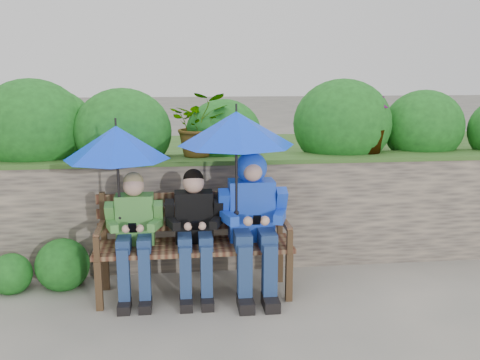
{
  "coord_description": "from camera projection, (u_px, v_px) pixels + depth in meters",
  "views": [
    {
      "loc": [
        -0.49,
        -4.1,
        1.85
      ],
      "look_at": [
        0.0,
        0.1,
        0.95
      ],
      "focal_mm": 40.0,
      "sensor_mm": 36.0,
      "label": 1
    }
  ],
  "objects": [
    {
      "name": "boy_right",
      "position": [
        253.0,
        213.0,
        4.34
      ],
      "size": [
        0.56,
        0.68,
        1.17
      ],
      "color": "blue",
      "rests_on": "ground"
    },
    {
      "name": "umbrella_left",
      "position": [
        117.0,
        143.0,
        4.12
      ],
      "size": [
        0.82,
        0.82,
        0.81
      ],
      "color": "#0738EF",
      "rests_on": "ground"
    },
    {
      "name": "park_bench",
      "position": [
        194.0,
        237.0,
        4.39
      ],
      "size": [
        1.59,
        0.47,
        0.84
      ],
      "color": "#402D1B",
      "rests_on": "ground"
    },
    {
      "name": "umbrella_right",
      "position": [
        236.0,
        129.0,
        4.17
      ],
      "size": [
        0.92,
        0.92,
        0.9
      ],
      "color": "#0738EF",
      "rests_on": "ground"
    },
    {
      "name": "boy_left",
      "position": [
        135.0,
        229.0,
        4.26
      ],
      "size": [
        0.45,
        0.52,
        1.03
      ],
      "color": "#3C8833",
      "rests_on": "ground"
    },
    {
      "name": "boy_middle",
      "position": [
        195.0,
        227.0,
        4.31
      ],
      "size": [
        0.46,
        0.54,
        1.04
      ],
      "color": "black",
      "rests_on": "ground"
    },
    {
      "name": "garden_backdrop",
      "position": [
        215.0,
        177.0,
        5.8
      ],
      "size": [
        8.0,
        2.83,
        1.88
      ],
      "color": "#4C4540",
      "rests_on": "ground"
    },
    {
      "name": "ground",
      "position": [
        241.0,
        295.0,
        4.42
      ],
      "size": [
        60.0,
        60.0,
        0.0
      ],
      "primitive_type": "plane",
      "color": "slate",
      "rests_on": "ground"
    }
  ]
}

